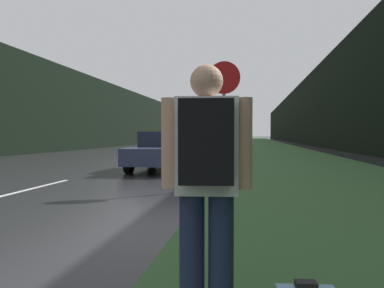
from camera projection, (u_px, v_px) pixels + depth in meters
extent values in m
cube|color=#33562D|center=(268.00, 146.00, 38.33)|extent=(6.00, 240.00, 0.02)
cube|color=silver|center=(33.00, 188.00, 7.98)|extent=(0.12, 3.00, 0.01)
cube|color=silver|center=(133.00, 164.00, 14.88)|extent=(0.12, 3.00, 0.01)
cube|color=silver|center=(170.00, 155.00, 21.78)|extent=(0.12, 3.00, 0.01)
cube|color=black|center=(147.00, 121.00, 50.94)|extent=(2.00, 140.00, 6.57)
cube|color=black|center=(309.00, 113.00, 47.08)|extent=(2.00, 140.00, 8.60)
cylinder|color=slate|center=(224.00, 142.00, 7.86)|extent=(0.07, 0.07, 2.19)
cylinder|color=#B71414|center=(224.00, 78.00, 7.82)|extent=(0.75, 0.02, 0.75)
cylinder|color=#1E2847|center=(192.00, 259.00, 2.26)|extent=(0.17, 0.17, 0.87)
cylinder|color=#1E2847|center=(221.00, 259.00, 2.25)|extent=(0.17, 0.17, 0.87)
cube|color=white|center=(206.00, 146.00, 2.23)|extent=(0.42, 0.27, 0.63)
sphere|color=tan|center=(207.00, 81.00, 2.22)|extent=(0.22, 0.22, 0.22)
cylinder|color=tan|center=(169.00, 143.00, 2.25)|extent=(0.10, 0.10, 0.59)
cylinder|color=tan|center=(245.00, 143.00, 2.22)|extent=(0.10, 0.10, 0.59)
cube|color=black|center=(206.00, 142.00, 2.03)|extent=(0.34, 0.21, 0.50)
cube|color=black|center=(306.00, 285.00, 2.12)|extent=(0.14, 0.09, 0.04)
cube|color=#2D3856|center=(166.00, 154.00, 12.24)|extent=(1.88, 4.25, 0.55)
cube|color=#1B2134|center=(167.00, 139.00, 12.43)|extent=(1.60, 1.91, 0.53)
cylinder|color=black|center=(183.00, 164.00, 10.80)|extent=(0.20, 0.64, 0.64)
cylinder|color=black|center=(129.00, 164.00, 11.09)|extent=(0.20, 0.64, 0.64)
cylinder|color=black|center=(196.00, 159.00, 13.40)|extent=(0.20, 0.64, 0.64)
cylinder|color=black|center=(152.00, 158.00, 13.69)|extent=(0.20, 0.64, 0.64)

